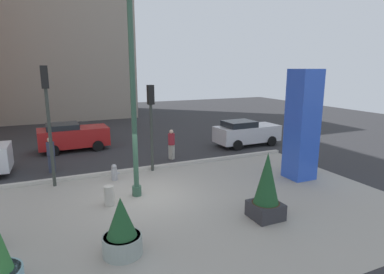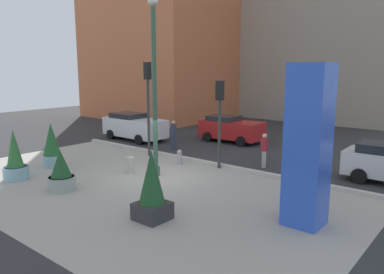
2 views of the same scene
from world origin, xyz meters
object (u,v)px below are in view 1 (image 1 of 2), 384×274
at_px(car_curb_east, 246,133).
at_px(pedestrian_on_sidewalk, 171,143).
at_px(art_pillar_blue, 302,125).
at_px(traffic_light_corner, 47,107).
at_px(fire_hydrant, 114,172).
at_px(potted_plant_near_right, 267,189).
at_px(traffic_light_far_side, 151,113).
at_px(car_far_lane, 73,136).
at_px(pedestrian_crossing, 51,153).
at_px(potted_plant_near_left, 122,230).
at_px(concrete_bollard, 109,196).
at_px(lamp_post, 133,102).

relative_size(car_curb_east, pedestrian_on_sidewalk, 2.57).
bearing_deg(art_pillar_blue, traffic_light_corner, 161.55).
distance_m(traffic_light_corner, pedestrian_on_sidewalk, 6.75).
bearing_deg(traffic_light_corner, fire_hydrant, -7.35).
xyz_separation_m(potted_plant_near_right, fire_hydrant, (-3.91, 5.80, -0.68)).
xyz_separation_m(traffic_light_far_side, car_far_lane, (-3.22, 5.88, -1.96)).
height_order(art_pillar_blue, pedestrian_crossing, art_pillar_blue).
bearing_deg(fire_hydrant, potted_plant_near_right, -56.04).
xyz_separation_m(potted_plant_near_right, car_far_lane, (-5.16, 12.31, -0.19)).
height_order(potted_plant_near_left, potted_plant_near_right, potted_plant_near_right).
bearing_deg(pedestrian_on_sidewalk, car_far_lane, 137.69).
height_order(traffic_light_far_side, traffic_light_corner, traffic_light_corner).
bearing_deg(pedestrian_crossing, fire_hydrant, -43.24).
distance_m(potted_plant_near_left, potted_plant_near_right, 4.85).
bearing_deg(concrete_bollard, car_far_lane, 93.51).
relative_size(lamp_post, potted_plant_near_right, 3.32).
xyz_separation_m(potted_plant_near_right, concrete_bollard, (-4.60, 3.17, -0.68)).
bearing_deg(car_far_lane, art_pillar_blue, -46.76).
relative_size(traffic_light_far_side, car_curb_east, 0.98).
distance_m(lamp_post, car_curb_east, 10.55).
xyz_separation_m(lamp_post, potted_plant_near_left, (-1.39, -3.84, -2.99)).
xyz_separation_m(lamp_post, concrete_bollard, (-1.15, -0.49, -3.32)).
bearing_deg(pedestrian_crossing, traffic_light_corner, -88.59).
relative_size(concrete_bollard, traffic_light_corner, 0.15).
bearing_deg(traffic_light_corner, pedestrian_crossing, 91.41).
distance_m(fire_hydrant, traffic_light_corner, 3.91).
relative_size(lamp_post, traffic_light_corner, 1.50).
bearing_deg(concrete_bollard, potted_plant_near_left, -94.05).
relative_size(fire_hydrant, traffic_light_far_side, 0.18).
distance_m(potted_plant_near_right, traffic_light_far_side, 6.95).
xyz_separation_m(fire_hydrant, car_curb_east, (9.09, 3.21, 0.47)).
bearing_deg(pedestrian_on_sidewalk, lamp_post, -125.62).
bearing_deg(potted_plant_near_right, art_pillar_blue, 34.85).
height_order(potted_plant_near_right, car_far_lane, potted_plant_near_right).
bearing_deg(car_curb_east, lamp_post, -148.17).
distance_m(traffic_light_corner, pedestrian_crossing, 3.18).
relative_size(lamp_post, concrete_bollard, 10.09).
bearing_deg(pedestrian_crossing, art_pillar_blue, -27.99).
distance_m(art_pillar_blue, concrete_bollard, 8.74).
distance_m(lamp_post, traffic_light_far_side, 3.27).
bearing_deg(lamp_post, fire_hydrant, 102.12).
xyz_separation_m(concrete_bollard, traffic_light_corner, (-1.79, 2.95, 3.00)).
bearing_deg(fire_hydrant, car_far_lane, 100.90).
xyz_separation_m(fire_hydrant, car_far_lane, (-1.25, 6.51, 0.50)).
bearing_deg(pedestrian_on_sidewalk, traffic_light_far_side, -135.97).
height_order(art_pillar_blue, potted_plant_near_right, art_pillar_blue).
distance_m(art_pillar_blue, fire_hydrant, 8.64).
distance_m(art_pillar_blue, car_curb_east, 6.65).
bearing_deg(fire_hydrant, traffic_light_corner, 172.65).
bearing_deg(potted_plant_near_left, car_far_lane, 91.49).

